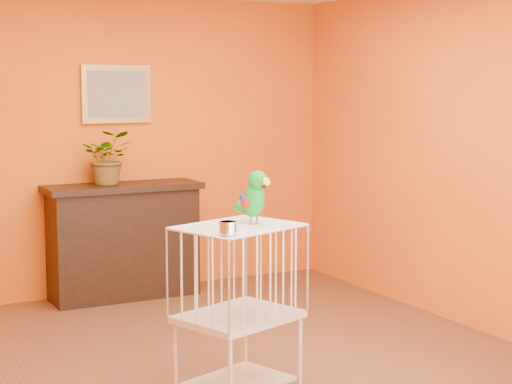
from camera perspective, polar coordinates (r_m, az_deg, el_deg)
ground at (r=5.77m, az=-1.79°, el=-11.36°), size 4.50×4.50×0.00m
room_shell at (r=5.47m, az=-1.86°, el=4.56°), size 4.50×4.50×4.50m
console_cabinet at (r=7.45m, az=-8.82°, el=-3.24°), size 1.33×0.48×0.99m
potted_plant at (r=7.34m, az=-9.85°, el=1.89°), size 0.55×0.58×0.36m
framed_picture at (r=7.53m, az=-9.28°, el=6.46°), size 0.62×0.04×0.50m
birdcage at (r=5.07m, az=-1.18°, el=-7.74°), size 0.79×0.69×1.02m
feed_cup at (r=4.67m, az=-1.89°, el=-2.40°), size 0.10×0.10×0.07m
parrot at (r=5.03m, az=-0.13°, el=-0.29°), size 0.16×0.29×0.32m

